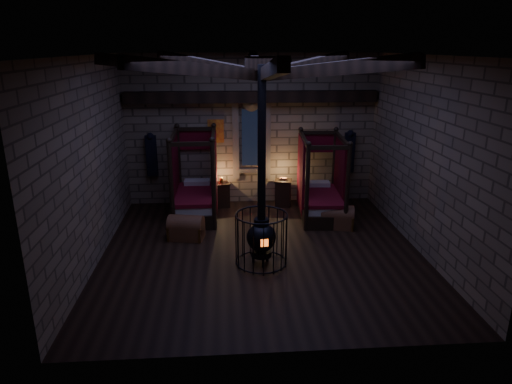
{
  "coord_description": "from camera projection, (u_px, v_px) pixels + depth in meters",
  "views": [
    {
      "loc": [
        -0.8,
        -9.22,
        4.38
      ],
      "look_at": [
        -0.08,
        0.6,
        1.21
      ],
      "focal_mm": 32.0,
      "sensor_mm": 36.0,
      "label": 1
    }
  ],
  "objects": [
    {
      "name": "stove",
      "position": [
        261.0,
        235.0,
        9.4
      ],
      "size": [
        1.09,
        1.09,
        4.05
      ],
      "rotation": [
        0.0,
        0.0,
        0.13
      ],
      "color": "black",
      "rests_on": "ground"
    },
    {
      "name": "nightstand_right",
      "position": [
        283.0,
        193.0,
        12.97
      ],
      "size": [
        0.55,
        0.53,
        0.83
      ],
      "rotation": [
        0.0,
        0.0,
        -0.19
      ],
      "color": "black",
      "rests_on": "ground"
    },
    {
      "name": "nightstand_left",
      "position": [
        222.0,
        194.0,
        12.9
      ],
      "size": [
        0.51,
        0.5,
        0.85
      ],
      "rotation": [
        0.0,
        0.0,
        0.21
      ],
      "color": "black",
      "rests_on": "ground"
    },
    {
      "name": "bed_right",
      "position": [
        320.0,
        197.0,
        12.18
      ],
      "size": [
        1.23,
        2.12,
        2.14
      ],
      "rotation": [
        0.0,
        0.0,
        -0.07
      ],
      "color": "black",
      "rests_on": "ground"
    },
    {
      "name": "trunk_right",
      "position": [
        337.0,
        217.0,
        11.44
      ],
      "size": [
        0.9,
        0.68,
        0.59
      ],
      "rotation": [
        0.0,
        0.0,
        -0.22
      ],
      "color": "brown",
      "rests_on": "ground"
    },
    {
      "name": "bed_left",
      "position": [
        196.0,
        195.0,
        12.22
      ],
      "size": [
        1.14,
        2.14,
        2.23
      ],
      "rotation": [
        0.0,
        0.0,
        -0.0
      ],
      "color": "black",
      "rests_on": "ground"
    },
    {
      "name": "trunk_left",
      "position": [
        186.0,
        228.0,
        10.77
      ],
      "size": [
        0.89,
        0.66,
        0.59
      ],
      "rotation": [
        0.0,
        0.0,
        -0.19
      ],
      "color": "brown",
      "rests_on": "ground"
    },
    {
      "name": "room",
      "position": [
        262.0,
        79.0,
        9.09
      ],
      "size": [
        7.02,
        7.02,
        4.29
      ],
      "color": "black",
      "rests_on": "ground"
    }
  ]
}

